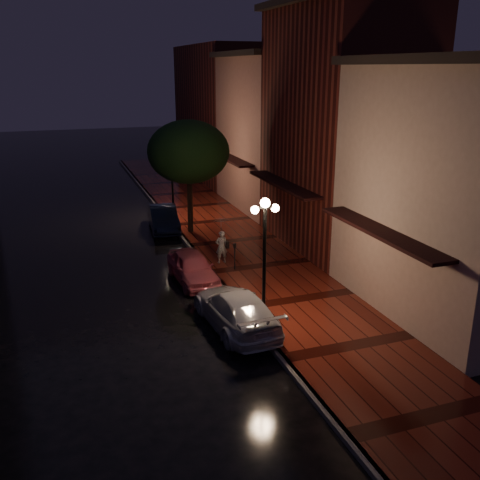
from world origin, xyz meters
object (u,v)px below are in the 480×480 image
object	(u,v)px
streetlamp_near	(264,253)
pink_car	(193,268)
streetlamp_far	(172,175)
woman_with_umbrella	(221,233)
street_tree	(189,154)
silver_car	(236,310)
navy_car	(163,218)
parking_meter	(235,254)

from	to	relation	value
streetlamp_near	pink_car	distance (m)	5.12
streetlamp_far	woman_with_umbrella	size ratio (longest dim) A/B	2.10
street_tree	silver_car	size ratio (longest dim) A/B	1.27
streetlamp_far	navy_car	world-z (taller)	streetlamp_far
streetlamp_far	pink_car	size ratio (longest dim) A/B	1.17
parking_meter	woman_with_umbrella	bearing A→B (deg)	86.77
streetlamp_far	silver_car	world-z (taller)	streetlamp_far
streetlamp_far	street_tree	world-z (taller)	street_tree
street_tree	navy_car	size ratio (longest dim) A/B	1.45
streetlamp_near	woman_with_umbrella	bearing A→B (deg)	86.45
silver_car	streetlamp_near	bearing A→B (deg)	169.17
streetlamp_near	parking_meter	distance (m)	5.29
street_tree	woman_with_umbrella	world-z (taller)	street_tree
navy_car	parking_meter	size ratio (longest dim) A/B	3.41
pink_car	streetlamp_near	bearing A→B (deg)	-76.45
navy_car	silver_car	world-z (taller)	silver_car
street_tree	woman_with_umbrella	bearing A→B (deg)	-88.76
streetlamp_far	silver_car	size ratio (longest dim) A/B	0.95
streetlamp_near	streetlamp_far	distance (m)	14.00
pink_car	silver_car	size ratio (longest dim) A/B	0.81
pink_car	parking_meter	distance (m)	2.02
streetlamp_far	woman_with_umbrella	distance (m)	8.15
streetlamp_near	silver_car	world-z (taller)	streetlamp_near
pink_car	silver_car	world-z (taller)	silver_car
street_tree	parking_meter	size ratio (longest dim) A/B	4.95
streetlamp_near	silver_car	xyz separation A→B (m)	(-0.95, 0.12, -1.94)
navy_car	street_tree	bearing A→B (deg)	-39.47
silver_car	parking_meter	bearing A→B (deg)	-111.78
navy_car	woman_with_umbrella	distance (m)	6.45
pink_car	navy_car	size ratio (longest dim) A/B	0.92
navy_car	parking_meter	xyz separation A→B (m)	(1.60, -7.23, 0.20)
woman_with_umbrella	streetlamp_near	bearing A→B (deg)	87.88
silver_car	pink_car	bearing A→B (deg)	-88.83
street_tree	pink_car	xyz separation A→B (m)	(-1.57, -6.46, -3.62)
silver_car	woman_with_umbrella	xyz separation A→B (m)	(1.32, 5.81, 0.85)
pink_car	navy_car	bearing A→B (deg)	84.78
street_tree	parking_meter	distance (m)	6.93
streetlamp_far	silver_car	xyz separation A→B (m)	(-0.95, -13.88, -1.94)
silver_car	parking_meter	world-z (taller)	same
silver_car	woman_with_umbrella	distance (m)	6.02
streetlamp_near	navy_car	world-z (taller)	streetlamp_near
silver_car	woman_with_umbrella	world-z (taller)	woman_with_umbrella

